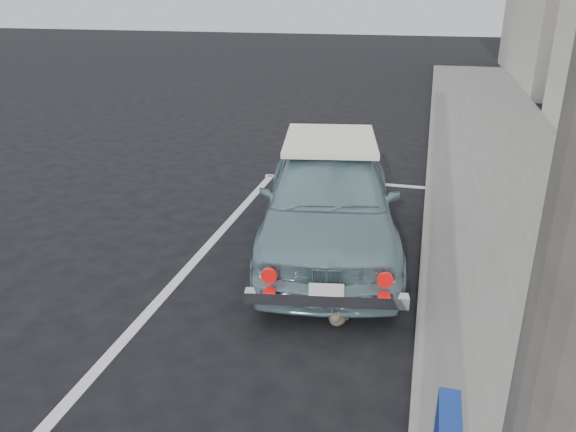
% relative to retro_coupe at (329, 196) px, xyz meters
% --- Properties ---
extents(sidewalk, '(2.80, 40.00, 0.15)m').
position_rel_retro_coupe_xyz_m(sidewalk, '(2.59, -1.83, -0.63)').
color(sidewalk, slate).
rests_on(sidewalk, ground).
extents(pline_front, '(3.00, 0.12, 0.01)m').
position_rel_retro_coupe_xyz_m(pline_front, '(-0.11, 2.67, -0.70)').
color(pline_front, silver).
rests_on(pline_front, ground).
extents(pline_side, '(0.12, 7.00, 0.01)m').
position_rel_retro_coupe_xyz_m(pline_side, '(-1.51, -0.83, -0.70)').
color(pline_side, silver).
rests_on(pline_side, ground).
extents(retro_coupe, '(2.30, 4.29, 1.39)m').
position_rel_retro_coupe_xyz_m(retro_coupe, '(0.00, 0.00, 0.00)').
color(retro_coupe, '#71939E').
rests_on(retro_coupe, ground).
extents(cat, '(0.21, 0.42, 0.22)m').
position_rel_retro_coupe_xyz_m(cat, '(0.43, -1.78, -0.60)').
color(cat, '#685B4F').
rests_on(cat, ground).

